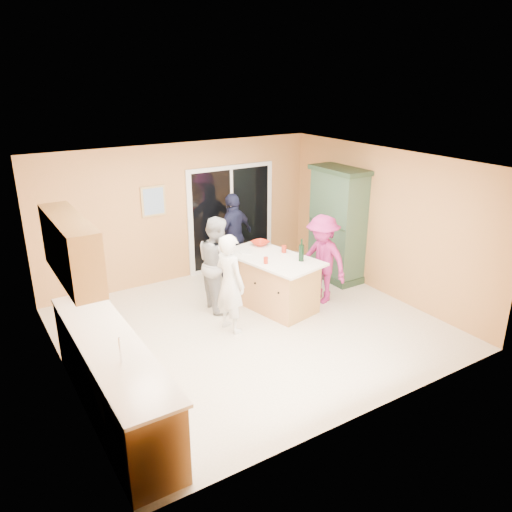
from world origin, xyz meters
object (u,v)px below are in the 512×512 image
kitchen_island (272,283)px  woman_navy (234,236)px  woman_white (230,283)px  green_hutch (338,226)px  woman_grey (218,263)px  woman_magenta (322,259)px

kitchen_island → woman_navy: bearing=74.3°
woman_white → green_hutch: bearing=-86.3°
woman_grey → woman_magenta: bearing=-106.4°
woman_white → woman_magenta: size_ratio=1.00×
woman_white → woman_navy: bearing=-43.1°
kitchen_island → green_hutch: green_hutch is taller
green_hutch → woman_white: (-2.78, -0.77, -0.27)m
kitchen_island → green_hutch: 1.92m
woman_navy → green_hutch: bearing=126.5°
woman_navy → woman_grey: bearing=28.3°
kitchen_island → green_hutch: size_ratio=0.86×
woman_grey → woman_white: bearing=172.6°
kitchen_island → woman_navy: (0.10, 1.47, 0.42)m
woman_white → woman_magenta: 1.85m
woman_grey → woman_navy: (0.91, 1.05, 0.03)m
woman_white → woman_grey: (0.21, 0.80, 0.02)m
green_hutch → woman_grey: (-2.57, 0.02, -0.25)m
green_hutch → woman_grey: size_ratio=1.34×
green_hutch → woman_magenta: 1.20m
kitchen_island → woman_grey: (-0.81, 0.43, 0.38)m
kitchen_island → green_hutch: bearing=1.3°
woman_magenta → woman_navy: bearing=-169.1°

